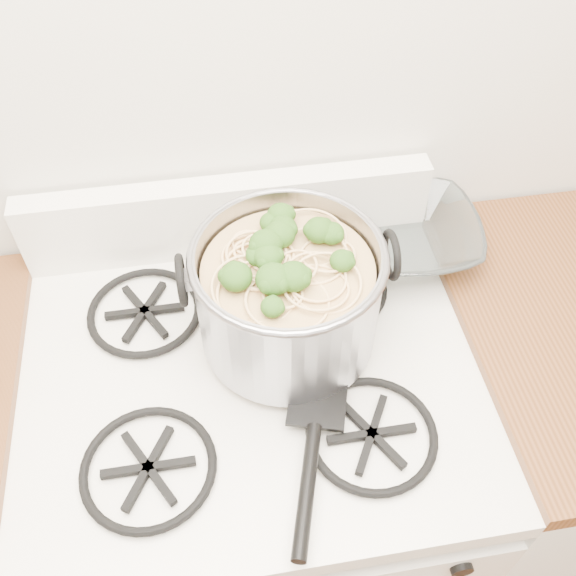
# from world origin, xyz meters

# --- Properties ---
(gas_range) EXTENTS (0.76, 0.66, 0.92)m
(gas_range) POSITION_xyz_m (0.00, 1.26, 0.44)
(gas_range) COLOR white
(gas_range) RESTS_ON ground
(counter_left) EXTENTS (0.25, 0.65, 0.92)m
(counter_left) POSITION_xyz_m (-0.51, 1.26, 0.46)
(counter_left) COLOR silver
(counter_left) RESTS_ON ground
(stock_pot) EXTENTS (0.33, 0.30, 0.21)m
(stock_pot) POSITION_xyz_m (0.07, 1.32, 1.02)
(stock_pot) COLOR gray
(stock_pot) RESTS_ON gas_range
(spatula) EXTENTS (0.37, 0.38, 0.02)m
(spatula) POSITION_xyz_m (0.10, 1.18, 0.94)
(spatula) COLOR black
(spatula) RESTS_ON gas_range
(glass_bowl) EXTENTS (0.11, 0.11, 0.03)m
(glass_bowl) POSITION_xyz_m (0.33, 1.49, 0.94)
(glass_bowl) COLOR white
(glass_bowl) RESTS_ON gas_range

